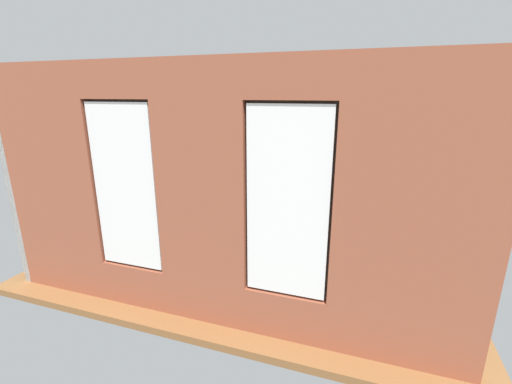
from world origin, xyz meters
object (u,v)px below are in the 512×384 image
object	(u,v)px
remote_silver	(257,209)
table_plant_small	(254,202)
media_console	(149,213)
tv_flatscreen	(147,185)
remote_black	(234,206)
couch_left	(395,243)
potted_plant_mid_room_small	(330,207)
candle_jar	(274,205)
potted_plant_beside_window_right	(90,233)
coffee_table	(254,209)
couch_by_window	(186,263)
cup_ceramic	(248,203)
potted_plant_between_couches	(281,259)
potted_plant_corner_near_left	(399,183)

from	to	relation	value
remote_silver	table_plant_small	bearing A→B (deg)	-33.12
media_console	tv_flatscreen	xyz separation A→B (m)	(0.00, -0.00, 0.62)
remote_black	remote_silver	bearing A→B (deg)	-24.36
couch_left	potted_plant_mid_room_small	distance (m)	1.85
candle_jar	potted_plant_mid_room_small	distance (m)	1.24
table_plant_small	potted_plant_mid_room_small	distance (m)	1.64
candle_jar	table_plant_small	size ratio (longest dim) A/B	0.50
remote_silver	potted_plant_beside_window_right	distance (m)	3.11
coffee_table	potted_plant_beside_window_right	xyz separation A→B (m)	(1.84, 2.53, 0.23)
couch_left	tv_flatscreen	xyz separation A→B (m)	(4.90, -0.16, 0.54)
coffee_table	table_plant_small	bearing A→B (deg)	116.57
couch_by_window	candle_jar	world-z (taller)	couch_by_window
coffee_table	cup_ceramic	world-z (taller)	cup_ceramic
media_console	potted_plant_mid_room_small	world-z (taller)	potted_plant_mid_room_small
couch_by_window	potted_plant_mid_room_small	world-z (taller)	couch_by_window
cup_ceramic	tv_flatscreen	size ratio (longest dim) A/B	0.08
table_plant_small	potted_plant_between_couches	bearing A→B (deg)	116.75
remote_black	potted_plant_corner_near_left	world-z (taller)	potted_plant_corner_near_left
couch_left	remote_silver	distance (m)	2.67
cup_ceramic	potted_plant_corner_near_left	size ratio (longest dim) A/B	0.07
couch_left	potted_plant_mid_room_small	world-z (taller)	couch_left
couch_left	remote_black	xyz separation A→B (m)	(3.11, -0.60, 0.12)
potted_plant_between_couches	potted_plant_corner_near_left	world-z (taller)	potted_plant_corner_near_left
media_console	potted_plant_beside_window_right	world-z (taller)	potted_plant_beside_window_right
cup_ceramic	couch_by_window	bearing A→B (deg)	88.87
coffee_table	remote_silver	xyz separation A→B (m)	(-0.10, 0.11, 0.07)
media_console	cup_ceramic	bearing A→B (deg)	-162.39
potted_plant_between_couches	potted_plant_corner_near_left	distance (m)	4.41
remote_silver	tv_flatscreen	size ratio (longest dim) A/B	0.16
couch_left	table_plant_small	distance (m)	2.80
potted_plant_mid_room_small	media_console	bearing A→B (deg)	18.49
potted_plant_corner_near_left	potted_plant_mid_room_small	distance (m)	1.76
candle_jar	coffee_table	bearing A→B (deg)	18.68
table_plant_small	potted_plant_mid_room_small	bearing A→B (deg)	-155.41
cup_ceramic	potted_plant_beside_window_right	distance (m)	3.11
remote_black	potted_plant_between_couches	bearing A→B (deg)	-79.00
potted_plant_mid_room_small	couch_by_window	bearing A→B (deg)	61.23
couch_left	candle_jar	distance (m)	2.47
remote_silver	potted_plant_mid_room_small	xyz separation A→B (m)	(-1.38, -0.79, -0.07)
couch_left	media_console	distance (m)	4.90
remote_silver	media_console	xyz separation A→B (m)	(2.30, 0.44, -0.21)
remote_black	tv_flatscreen	xyz separation A→B (m)	(1.79, 0.44, 0.41)
couch_left	remote_silver	size ratio (longest dim) A/B	11.24
potted_plant_between_couches	potted_plant_beside_window_right	bearing A→B (deg)	2.93
coffee_table	remote_black	distance (m)	0.43
potted_plant_mid_room_small	potted_plant_corner_near_left	bearing A→B (deg)	-143.05
media_console	potted_plant_beside_window_right	size ratio (longest dim) A/B	1.06
potted_plant_beside_window_right	couch_by_window	bearing A→B (deg)	-176.28
cup_ceramic	potted_plant_between_couches	bearing A→B (deg)	119.03
tv_flatscreen	potted_plant_between_couches	bearing A→B (deg)	151.79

